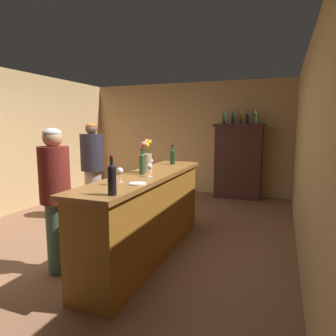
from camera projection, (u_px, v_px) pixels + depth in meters
floor at (108, 244)px, 4.13m from camera, size 9.35×9.35×0.00m
wall_back at (187, 138)px, 7.32m from camera, size 5.00×0.12×2.63m
wall_right at (314, 156)px, 3.06m from camera, size 0.12×7.31×2.63m
bar_counter at (147, 215)px, 3.70m from camera, size 0.58×2.65×1.04m
display_cabinet at (238, 160)px, 6.63m from camera, size 1.08×0.46×1.65m
wine_bottle_merlot at (112, 178)px, 2.51m from camera, size 0.07×0.07×0.34m
wine_bottle_riesling at (142, 163)px, 3.58m from camera, size 0.06×0.06×0.31m
wine_bottle_pinot at (172, 156)px, 4.48m from camera, size 0.07×0.07×0.30m
wine_glass_front at (110, 175)px, 2.95m from camera, size 0.07×0.07×0.14m
wine_glass_mid at (150, 167)px, 3.42m from camera, size 0.07×0.07×0.15m
wine_glass_rear at (150, 161)px, 4.00m from camera, size 0.08×0.08×0.15m
wine_glass_spare at (120, 172)px, 3.09m from camera, size 0.07×0.07×0.15m
flower_arrangement at (146, 158)px, 3.71m from camera, size 0.14×0.16×0.41m
cheese_plate at (138, 183)px, 3.00m from camera, size 0.18×0.18×0.01m
display_bottle_left at (224, 118)px, 6.62m from camera, size 0.07×0.07×0.30m
display_bottle_midleft at (233, 118)px, 6.55m from camera, size 0.06×0.06×0.31m
display_bottle_center at (240, 117)px, 6.49m from camera, size 0.08×0.08×0.33m
display_bottle_midright at (247, 118)px, 6.45m from camera, size 0.07×0.07×0.29m
display_bottle_right at (255, 117)px, 6.39m from camera, size 0.07×0.07×0.32m
patron_in_navy at (93, 167)px, 5.17m from camera, size 0.40×0.40×1.66m
patron_by_cabinet at (55, 194)px, 3.22m from camera, size 0.33×0.33×1.60m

